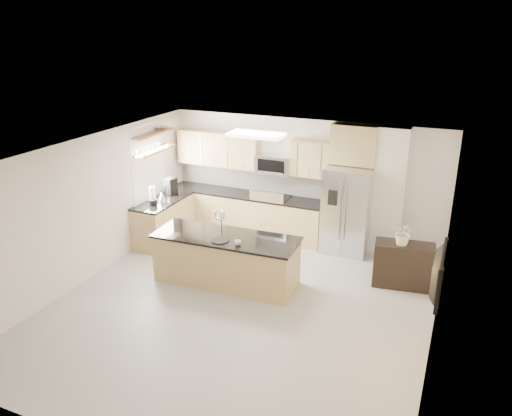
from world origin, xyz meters
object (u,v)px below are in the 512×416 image
at_px(island, 226,259).
at_px(coffee_maker, 171,187).
at_px(kettle, 162,196).
at_px(flower_vase, 405,227).
at_px(range, 271,217).
at_px(refrigerator, 347,210).
at_px(microwave, 274,164).
at_px(blender, 153,197).
at_px(television, 432,272).
at_px(credenza, 403,265).
at_px(cup, 238,243).
at_px(platter, 220,240).
at_px(bowl, 161,128).

bearing_deg(island, coffee_maker, 141.49).
relative_size(kettle, flower_vase, 0.38).
height_order(coffee_maker, flower_vase, flower_vase).
bearing_deg(range, refrigerator, -1.60).
distance_m(microwave, refrigerator, 1.82).
bearing_deg(kettle, island, -27.78).
relative_size(blender, coffee_maker, 1.06).
relative_size(coffee_maker, television, 0.34).
bearing_deg(coffee_maker, television, -23.52).
bearing_deg(credenza, kettle, 172.61).
relative_size(cup, flower_vase, 0.17).
distance_m(platter, bowl, 3.20).
relative_size(cup, coffee_maker, 0.30).
height_order(flower_vase, television, television).
xyz_separation_m(blender, coffee_maker, (-0.02, 0.71, 0.01)).
distance_m(refrigerator, kettle, 3.85).
bearing_deg(refrigerator, bowl, -170.89).
xyz_separation_m(blender, television, (5.59, -1.72, 0.26)).
distance_m(cup, bowl, 3.47).
distance_m(cup, kettle, 2.72).
relative_size(microwave, kettle, 3.08).
relative_size(refrigerator, kettle, 7.21).
height_order(range, refrigerator, refrigerator).
bearing_deg(credenza, bowl, 167.48).
bearing_deg(cup, platter, 173.96).
relative_size(island, kettle, 10.65).
height_order(range, island, island).
xyz_separation_m(kettle, coffee_maker, (-0.07, 0.46, 0.07)).
height_order(island, television, television).
bearing_deg(flower_vase, blender, -177.24).
height_order(refrigerator, blender, refrigerator).
xyz_separation_m(bowl, television, (5.76, -2.45, -1.03)).
distance_m(blender, coffee_maker, 0.72).
bearing_deg(microwave, cup, -82.19).
height_order(platter, coffee_maker, coffee_maker).
bearing_deg(flower_vase, platter, -156.59).
relative_size(microwave, refrigerator, 0.43).
bearing_deg(island, platter, -94.24).
height_order(range, platter, range).
height_order(range, bowl, bowl).
height_order(cup, blender, blender).
distance_m(microwave, credenza, 3.42).
relative_size(refrigerator, flower_vase, 2.75).
xyz_separation_m(microwave, platter, (-0.01, -2.54, -0.72)).
distance_m(range, television, 4.78).
height_order(refrigerator, platter, refrigerator).
relative_size(range, refrigerator, 0.64).
relative_size(bowl, flower_vase, 0.51).
height_order(microwave, kettle, microwave).
bearing_deg(island, cup, -37.99).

